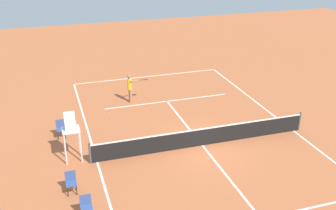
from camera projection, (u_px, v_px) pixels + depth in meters
name	position (u px, v px, depth m)	size (l,w,h in m)	color
ground_plane	(202.00, 145.00, 20.63)	(60.00, 60.00, 0.00)	#B76038
court_lines	(202.00, 145.00, 20.63)	(10.71, 21.66, 0.01)	white
tennis_net	(203.00, 137.00, 20.44)	(11.31, 0.10, 1.07)	#4C4C51
player_serving	(130.00, 86.00, 25.31)	(1.33, 0.51, 1.82)	#9E704C
tennis_ball	(109.00, 113.00, 24.08)	(0.07, 0.07, 0.07)	#CCE033
umpire_chair	(71.00, 129.00, 18.77)	(0.80, 0.80, 2.41)	silver
courtside_chair_near	(86.00, 206.00, 15.32)	(0.44, 0.46, 0.95)	#262626
courtside_chair_mid	(61.00, 128.00, 21.24)	(0.44, 0.46, 0.95)	#262626
courtside_chair_far	(71.00, 181.00, 16.79)	(0.44, 0.46, 0.95)	#262626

